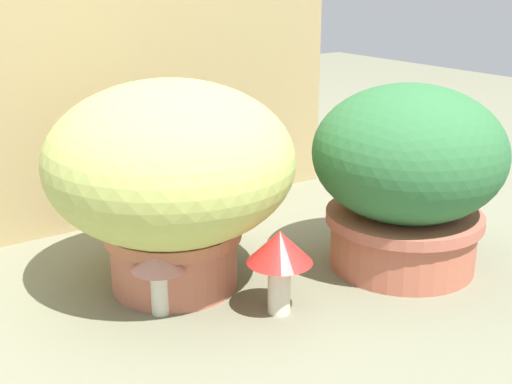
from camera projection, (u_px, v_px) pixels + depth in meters
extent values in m
plane|color=#71715A|center=(207.00, 292.00, 1.38)|extent=(6.00, 6.00, 0.00)
cube|color=tan|center=(132.00, 60.00, 1.68)|extent=(1.20, 0.03, 0.83)
cylinder|color=#BA694F|center=(174.00, 256.00, 1.39)|extent=(0.26, 0.26, 0.13)
cylinder|color=#BC6D4D|center=(173.00, 232.00, 1.38)|extent=(0.28, 0.28, 0.02)
ellipsoid|color=#B3BD5F|center=(170.00, 162.00, 1.33)|extent=(0.50, 0.50, 0.32)
cylinder|color=#B9634A|center=(402.00, 239.00, 1.49)|extent=(0.32, 0.32, 0.13)
cylinder|color=#B6624F|center=(404.00, 217.00, 1.47)|extent=(0.34, 0.34, 0.02)
ellipsoid|color=#2D6737|center=(409.00, 153.00, 1.43)|extent=(0.41, 0.41, 0.29)
ellipsoid|color=gray|center=(187.00, 214.00, 1.50)|extent=(0.28, 0.31, 0.22)
ellipsoid|color=beige|center=(190.00, 204.00, 1.60)|extent=(0.12, 0.11, 0.11)
sphere|color=gray|center=(188.00, 151.00, 1.57)|extent=(0.15, 0.15, 0.11)
cone|color=gray|center=(174.00, 126.00, 1.55)|extent=(0.05, 0.05, 0.04)
cone|color=gray|center=(201.00, 126.00, 1.55)|extent=(0.05, 0.05, 0.04)
cylinder|color=gray|center=(164.00, 273.00, 1.42)|extent=(0.13, 0.17, 0.07)
cylinder|color=silver|center=(160.00, 291.00, 1.29)|extent=(0.04, 0.04, 0.09)
cone|color=pink|center=(159.00, 258.00, 1.26)|extent=(0.11, 0.11, 0.05)
cylinder|color=beige|center=(279.00, 287.00, 1.29)|extent=(0.04, 0.04, 0.11)
cone|color=red|center=(280.00, 247.00, 1.26)|extent=(0.13, 0.13, 0.06)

